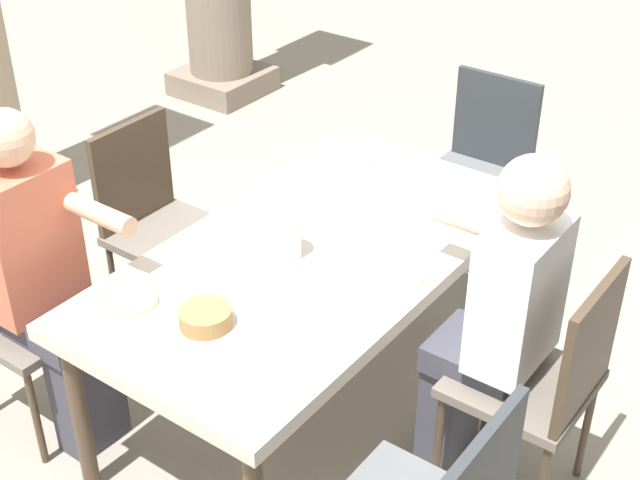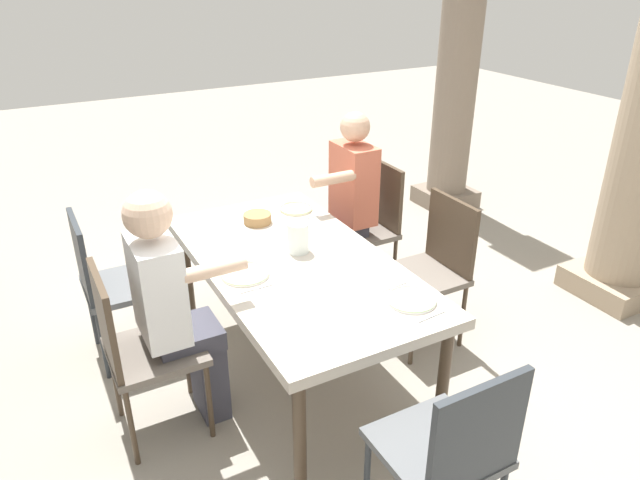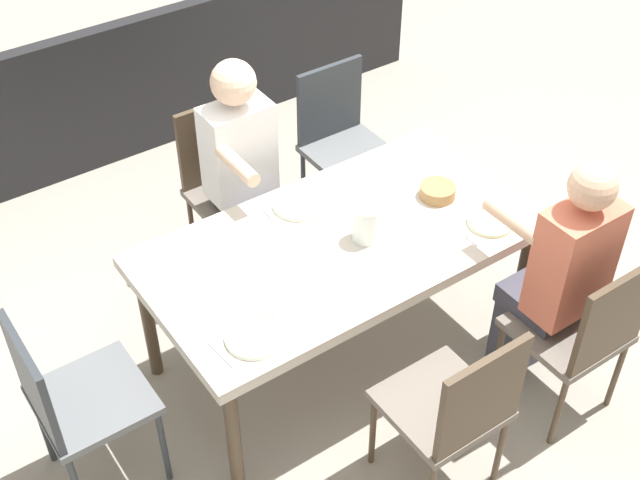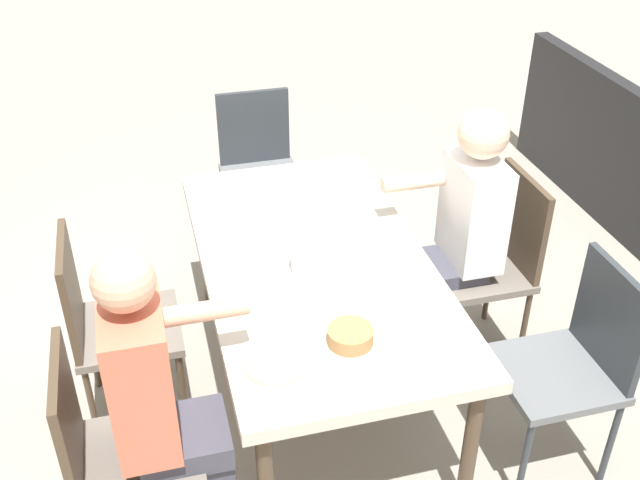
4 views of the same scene
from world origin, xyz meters
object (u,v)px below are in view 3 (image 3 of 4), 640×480
Objects in this scene: chair_west_north at (584,329)px; diner_woman_green at (246,174)px; chair_head_east at (71,397)px; plate_1 at (298,204)px; chair_west_south at (341,136)px; chair_mid_south at (228,180)px; water_pitcher at (366,225)px; dining_table at (341,249)px; plate_0 at (490,223)px; plate_2 at (255,337)px; bread_basket at (438,191)px; diner_man_white at (556,275)px; chair_mid_north at (456,406)px.

diner_woman_green reaches higher than chair_west_north.
plate_1 is at bearing -166.76° from chair_head_east.
chair_west_north is 1.79m from chair_west_south.
plate_1 is (-0.05, 0.59, 0.20)m from chair_mid_south.
chair_west_north is at bearing 112.19° from chair_mid_south.
chair_head_east is at bearing -2.46° from water_pitcher.
plate_0 is at bearing 153.57° from dining_table.
plate_2 reaches higher than dining_table.
chair_head_east reaches higher than plate_2.
dining_table is 1.93× the size of chair_west_north.
bread_basket is at bearing -173.97° from water_pitcher.
chair_mid_south is 1.53m from chair_head_east.
water_pitcher is at bearing -48.76° from diner_man_white.
bread_basket is (0.10, 0.90, 0.23)m from chair_west_south.
plate_1 is at bearing 95.06° from chair_mid_south.
plate_1 is 1.04× the size of plate_2.
chair_west_north is 0.71× the size of diner_woman_green.
chair_mid_south reaches higher than plate_1.
plate_2 is at bearing -0.34° from plate_0.
diner_man_white reaches higher than plate_1.
diner_woman_green is 6.18× the size of plate_0.
chair_mid_south is 0.72× the size of diner_man_white.
chair_mid_south is at bearing -59.90° from plate_0.
diner_man_white is at bearing 89.89° from chair_west_south.
chair_head_east reaches higher than chair_mid_north.
chair_west_south reaches higher than dining_table.
chair_mid_north is at bearing 40.16° from plate_0.
plate_0 is 1.25m from plate_2.
chair_mid_north is 0.77m from diner_man_white.
plate_2 is 0.77m from water_pitcher.
bread_basket reaches higher than plate_1.
diner_woman_green is 0.95m from bread_basket.
chair_mid_south is (0.00, -1.79, 0.02)m from chair_mid_north.
plate_1 is at bearing -72.08° from water_pitcher.
dining_table is 0.18m from water_pitcher.
plate_1 is 0.66m from bread_basket.
chair_west_north is at bearing 96.23° from bread_basket.
chair_mid_north is 5.36× the size of water_pitcher.
water_pitcher reaches higher than dining_table.
chair_west_north is (-0.65, 0.89, -0.14)m from dining_table.
plate_1 is (-1.29, -0.30, 0.20)m from chair_head_east.
chair_west_south is at bearing -91.60° from plate_0.
chair_mid_south is 1.33m from plate_2.
diner_man_white reaches higher than chair_mid_north.
dining_table is at bearing 95.08° from chair_mid_south.
chair_west_north is 1.00× the size of chair_mid_north.
diner_man_white is 7.73× the size of bread_basket.
plate_2 is (0.56, -0.59, 0.21)m from chair_mid_north.
plate_0 is (-0.70, 1.00, 0.04)m from diner_woman_green.
diner_woman_green is 1.14m from plate_2.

